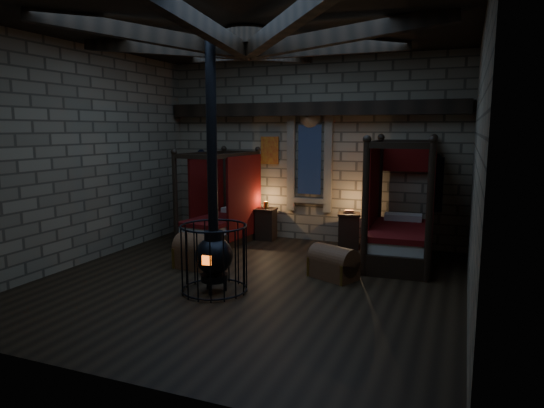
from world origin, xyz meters
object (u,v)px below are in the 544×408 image
at_px(stove, 214,253).
at_px(trunk_left, 200,253).
at_px(trunk_right, 333,264).
at_px(bed_right, 400,232).
at_px(bed_left, 221,221).

bearing_deg(stove, trunk_left, 123.89).
bearing_deg(trunk_right, bed_right, 83.21).
distance_m(bed_left, bed_right, 4.01).
xyz_separation_m(bed_left, trunk_left, (0.57, -1.95, -0.22)).
xyz_separation_m(bed_right, trunk_left, (-3.45, -1.88, -0.30)).
height_order(bed_right, stove, stove).
bearing_deg(bed_left, trunk_left, -67.76).
relative_size(trunk_left, stove, 0.24).
xyz_separation_m(bed_left, trunk_right, (3.07, -1.63, -0.25)).
xyz_separation_m(bed_left, bed_right, (4.01, -0.08, 0.07)).
height_order(bed_left, stove, stove).
distance_m(bed_right, trunk_left, 3.94).
bearing_deg(trunk_left, stove, -44.11).
xyz_separation_m(bed_left, stove, (1.47, -3.04, 0.13)).
height_order(trunk_left, trunk_right, trunk_left).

